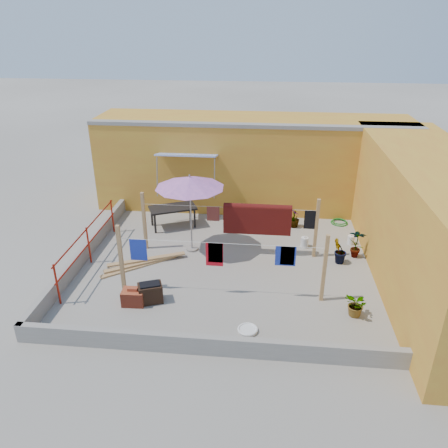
# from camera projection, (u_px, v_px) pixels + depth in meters

# --- Properties ---
(ground) EXTENTS (80.00, 80.00, 0.00)m
(ground) POSITION_uv_depth(u_px,v_px,m) (226.00, 266.00, 12.29)
(ground) COLOR #9E998E
(ground) RESTS_ON ground
(wall_back) EXTENTS (11.00, 3.27, 3.21)m
(wall_back) POSITION_uv_depth(u_px,v_px,m) (252.00, 162.00, 15.78)
(wall_back) COLOR gold
(wall_back) RESTS_ON ground
(wall_right) EXTENTS (2.40, 9.00, 3.20)m
(wall_right) POSITION_uv_depth(u_px,v_px,m) (429.00, 222.00, 11.13)
(wall_right) COLOR gold
(wall_right) RESTS_ON ground
(parapet_front) EXTENTS (8.30, 0.16, 0.44)m
(parapet_front) POSITION_uv_depth(u_px,v_px,m) (209.00, 345.00, 8.97)
(parapet_front) COLOR gray
(parapet_front) RESTS_ON ground
(parapet_left) EXTENTS (0.16, 7.30, 0.44)m
(parapet_left) POSITION_uv_depth(u_px,v_px,m) (85.00, 252.00, 12.57)
(parapet_left) COLOR gray
(parapet_left) RESTS_ON ground
(red_railing) EXTENTS (0.05, 4.20, 1.10)m
(red_railing) POSITION_uv_depth(u_px,v_px,m) (88.00, 240.00, 12.15)
(red_railing) COLOR maroon
(red_railing) RESTS_ON ground
(clothesline_rig) EXTENTS (5.09, 2.35, 1.80)m
(clothesline_rig) POSITION_uv_depth(u_px,v_px,m) (252.00, 224.00, 12.25)
(clothesline_rig) COLOR tan
(clothesline_rig) RESTS_ON ground
(patio_umbrella) EXTENTS (2.07, 2.07, 2.38)m
(patio_umbrella) POSITION_uv_depth(u_px,v_px,m) (190.00, 183.00, 12.23)
(patio_umbrella) COLOR gray
(patio_umbrella) RESTS_ON ground
(outdoor_table) EXTENTS (1.68, 1.30, 0.70)m
(outdoor_table) POSITION_uv_depth(u_px,v_px,m) (173.00, 209.00, 14.34)
(outdoor_table) COLOR black
(outdoor_table) RESTS_ON ground
(brick_stack) EXTENTS (0.55, 0.41, 0.47)m
(brick_stack) POSITION_uv_depth(u_px,v_px,m) (133.00, 297.00, 10.56)
(brick_stack) COLOR #A23A25
(brick_stack) RESTS_ON ground
(lumber_pile) EXTENTS (2.12, 1.52, 0.14)m
(lumber_pile) POSITION_uv_depth(u_px,v_px,m) (143.00, 263.00, 12.30)
(lumber_pile) COLOR tan
(lumber_pile) RESTS_ON ground
(brazier) EXTENTS (0.67, 0.56, 0.52)m
(brazier) POSITION_uv_depth(u_px,v_px,m) (150.00, 293.00, 10.63)
(brazier) COLOR black
(brazier) RESTS_ON ground
(white_basin) EXTENTS (0.46, 0.46, 0.08)m
(white_basin) POSITION_uv_depth(u_px,v_px,m) (248.00, 330.00, 9.69)
(white_basin) COLOR silver
(white_basin) RESTS_ON ground
(water_jug_a) EXTENTS (0.21, 0.21, 0.32)m
(water_jug_a) POSITION_uv_depth(u_px,v_px,m) (351.00, 240.00, 13.41)
(water_jug_a) COLOR silver
(water_jug_a) RESTS_ON ground
(water_jug_b) EXTENTS (0.23, 0.23, 0.36)m
(water_jug_b) POSITION_uv_depth(u_px,v_px,m) (304.00, 242.00, 13.24)
(water_jug_b) COLOR silver
(water_jug_b) RESTS_ON ground
(green_hose) EXTENTS (0.58, 0.58, 0.08)m
(green_hose) POSITION_uv_depth(u_px,v_px,m) (339.00, 222.00, 14.83)
(green_hose) COLOR #186E1E
(green_hose) RESTS_ON ground
(plant_back_a) EXTENTS (0.68, 0.59, 0.74)m
(plant_back_a) POSITION_uv_depth(u_px,v_px,m) (242.00, 211.00, 14.83)
(plant_back_a) COLOR #235718
(plant_back_a) RESTS_ON ground
(plant_back_b) EXTENTS (0.47, 0.47, 0.64)m
(plant_back_b) POSITION_uv_depth(u_px,v_px,m) (294.00, 218.00, 14.45)
(plant_back_b) COLOR #235718
(plant_back_b) RESTS_ON ground
(plant_right_a) EXTENTS (0.55, 0.46, 0.90)m
(plant_right_a) POSITION_uv_depth(u_px,v_px,m) (357.00, 243.00, 12.56)
(plant_right_a) COLOR #235718
(plant_right_a) RESTS_ON ground
(plant_right_b) EXTENTS (0.54, 0.53, 0.77)m
(plant_right_b) POSITION_uv_depth(u_px,v_px,m) (339.00, 251.00, 12.25)
(plant_right_b) COLOR #235718
(plant_right_b) RESTS_ON ground
(plant_right_c) EXTENTS (0.68, 0.70, 0.60)m
(plant_right_c) POSITION_uv_depth(u_px,v_px,m) (357.00, 305.00, 10.09)
(plant_right_c) COLOR #235718
(plant_right_c) RESTS_ON ground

